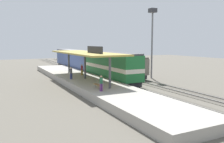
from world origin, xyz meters
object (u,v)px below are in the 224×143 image
(light_mast, at_px, (152,28))
(person_boarding, at_px, (71,73))
(locomotive, at_px, (111,66))
(platform_bench, at_px, (98,85))
(person_waiting, at_px, (82,69))
(freight_car, at_px, (123,65))
(passenger_carriage_single, at_px, (75,59))
(person_walking, at_px, (101,82))

(light_mast, relative_size, person_boarding, 6.84)
(light_mast, bearing_deg, locomotive, 179.88)
(locomotive, xyz_separation_m, person_boarding, (-6.57, -0.65, -0.56))
(platform_bench, relative_size, locomotive, 0.12)
(person_waiting, bearing_deg, freight_car, 8.89)
(passenger_carriage_single, distance_m, light_mast, 20.55)
(light_mast, xyz_separation_m, person_waiting, (-11.53, 2.80, -6.54))
(light_mast, distance_m, person_waiting, 13.55)
(person_waiting, relative_size, person_walking, 1.00)
(person_boarding, bearing_deg, person_walking, -87.66)
(freight_car, xyz_separation_m, light_mast, (3.20, -4.10, 6.43))
(platform_bench, distance_m, person_boarding, 8.24)
(platform_bench, distance_m, passenger_carriage_single, 27.53)
(locomotive, distance_m, freight_car, 6.17)
(locomotive, height_order, person_boarding, locomotive)
(locomotive, height_order, light_mast, light_mast)
(passenger_carriage_single, distance_m, freight_car, 14.66)
(person_boarding, bearing_deg, locomotive, 5.62)
(person_walking, bearing_deg, person_waiting, 79.26)
(platform_bench, xyz_separation_m, person_waiting, (2.27, 11.63, 0.51))
(locomotive, height_order, person_walking, locomotive)
(light_mast, distance_m, person_walking, 18.45)
(locomotive, bearing_deg, person_walking, -121.41)
(freight_car, height_order, light_mast, light_mast)
(platform_bench, bearing_deg, passenger_carriage_single, 77.40)
(passenger_carriage_single, xyz_separation_m, freight_car, (4.60, -13.92, -0.34))
(platform_bench, bearing_deg, light_mast, 32.62)
(freight_car, distance_m, light_mast, 8.27)
(freight_car, bearing_deg, locomotive, -138.41)
(person_waiting, distance_m, person_walking, 13.14)
(person_walking, height_order, person_boarding, same)
(platform_bench, bearing_deg, freight_car, 50.66)
(passenger_carriage_single, distance_m, person_waiting, 15.68)
(passenger_carriage_single, bearing_deg, platform_bench, -102.60)
(platform_bench, distance_m, locomotive, 10.74)
(freight_car, relative_size, person_boarding, 7.02)
(platform_bench, relative_size, person_walking, 0.99)
(person_boarding, bearing_deg, freight_car, 22.95)
(person_boarding, bearing_deg, light_mast, 2.51)
(light_mast, bearing_deg, person_walking, -144.13)
(platform_bench, distance_m, person_waiting, 11.86)
(light_mast, xyz_separation_m, person_boarding, (-14.37, -0.63, -6.54))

